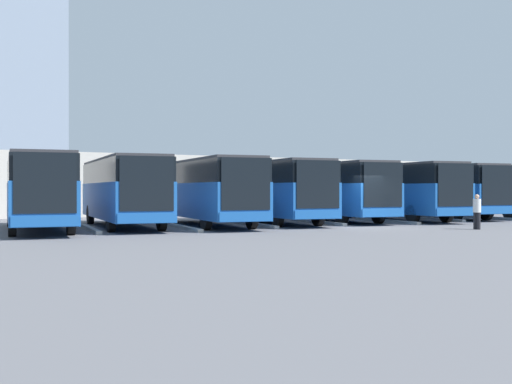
# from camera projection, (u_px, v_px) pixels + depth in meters

# --- Properties ---
(ground_plane) EXTENTS (600.00, 600.00, 0.00)m
(ground_plane) POSITION_uv_depth(u_px,v_px,m) (367.00, 227.00, 30.67)
(ground_plane) COLOR #5B5B60
(bus_0) EXTENTS (3.96, 11.51, 3.28)m
(bus_0) POSITION_uv_depth(u_px,v_px,m) (484.00, 189.00, 42.29)
(bus_0) COLOR #19519E
(bus_0) RESTS_ON ground_plane
(curb_divider_0) EXTENTS (1.06, 6.15, 0.15)m
(curb_divider_0) POSITION_uv_depth(u_px,v_px,m) (483.00, 217.00, 39.86)
(curb_divider_0) COLOR #9E9E99
(curb_divider_0) RESTS_ON ground_plane
(bus_1) EXTENTS (3.96, 11.51, 3.28)m
(bus_1) POSITION_uv_depth(u_px,v_px,m) (434.00, 189.00, 40.68)
(bus_1) COLOR #19519E
(bus_1) RESTS_ON ground_plane
(curb_divider_1) EXTENTS (1.06, 6.15, 0.15)m
(curb_divider_1) POSITION_uv_depth(u_px,v_px,m) (430.00, 219.00, 38.24)
(curb_divider_1) COLOR #9E9E99
(curb_divider_1) RESTS_ON ground_plane
(bus_2) EXTENTS (3.96, 11.51, 3.28)m
(bus_2) POSITION_uv_depth(u_px,v_px,m) (394.00, 189.00, 38.01)
(bus_2) COLOR #19519E
(bus_2) RESTS_ON ground_plane
(curb_divider_2) EXTENTS (1.06, 6.15, 0.15)m
(curb_divider_2) POSITION_uv_depth(u_px,v_px,m) (386.00, 221.00, 35.57)
(curb_divider_2) COLOR #9E9E99
(curb_divider_2) RESTS_ON ground_plane
(bus_3) EXTENTS (3.96, 11.51, 3.28)m
(bus_3) POSITION_uv_depth(u_px,v_px,m) (329.00, 189.00, 36.79)
(bus_3) COLOR #19519E
(bus_3) RESTS_ON ground_plane
(curb_divider_3) EXTENTS (1.06, 6.15, 0.15)m
(curb_divider_3) POSITION_uv_depth(u_px,v_px,m) (316.00, 222.00, 34.35)
(curb_divider_3) COLOR #9E9E99
(curb_divider_3) RESTS_ON ground_plane
(bus_4) EXTENTS (3.96, 11.51, 3.28)m
(bus_4) POSITION_uv_depth(u_px,v_px,m) (271.00, 189.00, 34.58)
(bus_4) COLOR #19519E
(bus_4) RESTS_ON ground_plane
(curb_divider_4) EXTENTS (1.06, 6.15, 0.15)m
(curb_divider_4) POSITION_uv_depth(u_px,v_px,m) (253.00, 224.00, 32.14)
(curb_divider_4) COLOR #9E9E99
(curb_divider_4) RESTS_ON ground_plane
(bus_5) EXTENTS (3.96, 11.51, 3.28)m
(bus_5) POSITION_uv_depth(u_px,v_px,m) (207.00, 189.00, 32.11)
(bus_5) COLOR #19519E
(bus_5) RESTS_ON ground_plane
(curb_divider_5) EXTENTS (1.06, 6.15, 0.15)m
(curb_divider_5) POSITION_uv_depth(u_px,v_px,m) (182.00, 227.00, 29.67)
(curb_divider_5) COLOR #9E9E99
(curb_divider_5) RESTS_ON ground_plane
(bus_6) EXTENTS (3.96, 11.51, 3.28)m
(bus_6) POSITION_uv_depth(u_px,v_px,m) (123.00, 189.00, 30.85)
(bus_6) COLOR #19519E
(bus_6) RESTS_ON ground_plane
(curb_divider_6) EXTENTS (1.06, 6.15, 0.15)m
(curb_divider_6) POSITION_uv_depth(u_px,v_px,m) (90.00, 229.00, 28.41)
(curb_divider_6) COLOR #9E9E99
(curb_divider_6) RESTS_ON ground_plane
(bus_7) EXTENTS (3.96, 11.51, 3.28)m
(bus_7) POSITION_uv_depth(u_px,v_px,m) (38.00, 189.00, 28.32)
(bus_7) COLOR #19519E
(bus_7) RESTS_ON ground_plane
(pedestrian) EXTENTS (0.39, 0.39, 1.60)m
(pedestrian) POSITION_uv_depth(u_px,v_px,m) (477.00, 211.00, 29.12)
(pedestrian) COLOR black
(pedestrian) RESTS_ON ground_plane
(station_building) EXTENTS (40.73, 14.02, 4.28)m
(station_building) POSITION_uv_depth(u_px,v_px,m) (179.00, 185.00, 51.25)
(station_building) COLOR beige
(station_building) RESTS_ON ground_plane
(office_tower) EXTENTS (18.57, 18.57, 65.16)m
(office_tower) POSITION_uv_depth(u_px,v_px,m) (22.00, 68.00, 159.58)
(office_tower) COLOR #7F8EA3
(office_tower) RESTS_ON ground_plane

